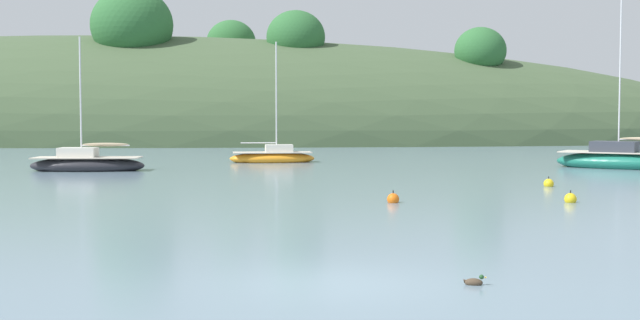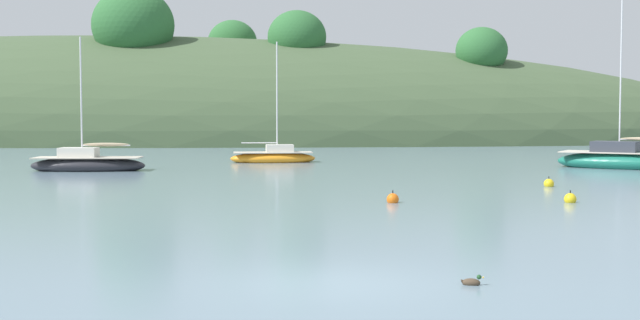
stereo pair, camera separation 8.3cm
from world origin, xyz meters
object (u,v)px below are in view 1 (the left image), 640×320
object	(u,v)px
mooring_buoy_channel	(549,184)
duck_straggler	(474,282)
sailboat_teal_outer	(624,160)
sailboat_grey_yawl	(87,164)
mooring_buoy_inner	(393,199)
sailboat_white_near	(273,157)
mooring_buoy_outer	(570,199)

from	to	relation	value
mooring_buoy_channel	duck_straggler	bearing A→B (deg)	-109.60
mooring_buoy_channel	sailboat_teal_outer	bearing A→B (deg)	56.54
sailboat_grey_yawl	mooring_buoy_channel	size ratio (longest dim) A/B	14.14
sailboat_teal_outer	mooring_buoy_inner	size ratio (longest dim) A/B	19.59
sailboat_white_near	mooring_buoy_outer	world-z (taller)	sailboat_white_near
sailboat_white_near	mooring_buoy_channel	xyz separation A→B (m)	(12.84, -17.97, -0.23)
sailboat_teal_outer	sailboat_grey_yawl	xyz separation A→B (m)	(-30.67, -1.67, -0.08)
mooring_buoy_outer	sailboat_teal_outer	bearing A→B (deg)	64.06
sailboat_white_near	mooring_buoy_inner	distance (m)	25.01
sailboat_white_near	sailboat_teal_outer	xyz separation A→B (m)	(20.66, -6.13, 0.12)
mooring_buoy_outer	mooring_buoy_inner	xyz separation A→B (m)	(-6.38, 0.02, 0.00)
mooring_buoy_channel	duck_straggler	world-z (taller)	mooring_buoy_channel
mooring_buoy_inner	duck_straggler	world-z (taller)	mooring_buoy_inner
sailboat_grey_yawl	mooring_buoy_inner	bearing A→B (deg)	-47.18
sailboat_white_near	sailboat_teal_outer	bearing A→B (deg)	-16.53
sailboat_teal_outer	mooring_buoy_outer	xyz separation A→B (m)	(-8.90, -18.31, -0.35)
sailboat_grey_yawl	mooring_buoy_inner	xyz separation A→B (m)	(15.39, -16.61, -0.27)
sailboat_teal_outer	mooring_buoy_inner	distance (m)	23.83
mooring_buoy_outer	duck_straggler	distance (m)	15.58
mooring_buoy_outer	duck_straggler	world-z (taller)	mooring_buoy_outer
mooring_buoy_inner	mooring_buoy_channel	bearing A→B (deg)	40.86
sailboat_white_near	mooring_buoy_outer	distance (m)	27.12
sailboat_white_near	duck_straggler	bearing A→B (deg)	-81.96
sailboat_white_near	mooring_buoy_inner	bearing A→B (deg)	-77.56
sailboat_teal_outer	mooring_buoy_outer	world-z (taller)	sailboat_teal_outer
mooring_buoy_channel	mooring_buoy_inner	size ratio (longest dim) A/B	1.00
sailboat_teal_outer	mooring_buoy_channel	size ratio (longest dim) A/B	19.59
sailboat_white_near	mooring_buoy_channel	size ratio (longest dim) A/B	14.82
mooring_buoy_inner	sailboat_teal_outer	bearing A→B (deg)	50.12
sailboat_teal_outer	duck_straggler	world-z (taller)	sailboat_teal_outer
sailboat_teal_outer	duck_straggler	size ratio (longest dim) A/B	24.87
sailboat_grey_yawl	duck_straggler	bearing A→B (deg)	-63.38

